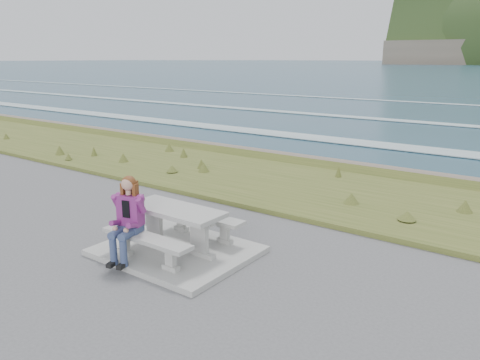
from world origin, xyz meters
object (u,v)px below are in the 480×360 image
object	(u,v)px
picnic_table	(176,217)
seated_woman	(126,230)
bench_seaward	(202,219)
bench_landward	(146,242)

from	to	relation	value
picnic_table	seated_woman	size ratio (longest dim) A/B	1.28
picnic_table	bench_seaward	world-z (taller)	picnic_table
picnic_table	bench_seaward	bearing A→B (deg)	90.00
bench_landward	seated_woman	bearing A→B (deg)	-158.49
seated_woman	bench_seaward	bearing A→B (deg)	62.41
bench_seaward	seated_woman	world-z (taller)	seated_woman
bench_seaward	seated_woman	distance (m)	1.57
picnic_table	bench_landward	size ratio (longest dim) A/B	1.00
picnic_table	seated_woman	xyz separation A→B (m)	(-0.33, -0.83, -0.06)
bench_landward	bench_seaward	distance (m)	1.40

